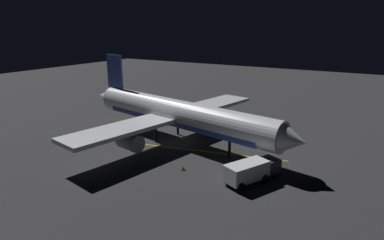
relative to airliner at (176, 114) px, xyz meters
The scene contains 8 objects.
ground_plane 4.08m from the airliner, 79.42° to the left, with size 180.00×180.00×0.20m, color #2F2F31.
apron_guide_stripe 6.29m from the airliner, 69.49° to the left, with size 0.24×22.68×0.01m, color gold.
airliner is the anchor object (origin of this frame).
baggage_truck 15.52m from the airliner, 64.27° to the left, with size 6.82×4.56×2.24m.
catering_truck 9.42m from the airliner, 158.35° to the left, with size 4.19×5.84×2.49m.
ground_crew_worker 15.46m from the airliner, 73.93° to the left, with size 0.40×0.40×1.74m.
traffic_cone_near_left 11.21m from the airliner, 107.76° to the left, with size 0.50×0.50×0.55m.
traffic_cone_near_right 10.64m from the airliner, 37.89° to the left, with size 0.50×0.50×0.55m.
Camera 1 is at (37.06, 24.43, 15.77)m, focal length 31.21 mm.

